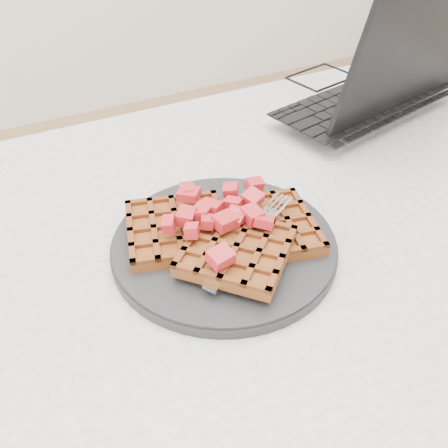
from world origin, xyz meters
The scene contains 6 objects.
table centered at (0.00, 0.00, 0.64)m, with size 1.20×0.80×0.75m.
plate centered at (-0.04, 0.00, 0.76)m, with size 0.27×0.27×0.02m, color black.
waffles centered at (-0.04, 0.00, 0.78)m, with size 0.24×0.22×0.03m.
strawberry_pile centered at (-0.04, 0.00, 0.80)m, with size 0.15×0.15×0.02m, color #9C0711, non-canonical shape.
fork centered at (-0.01, -0.02, 0.77)m, with size 0.02×0.18×0.02m, color silver, non-canonical shape.
laptop centered at (0.35, 0.24, 0.79)m, with size 0.41×0.33×0.25m.
Camera 1 is at (-0.25, -0.40, 1.15)m, focal length 40.00 mm.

